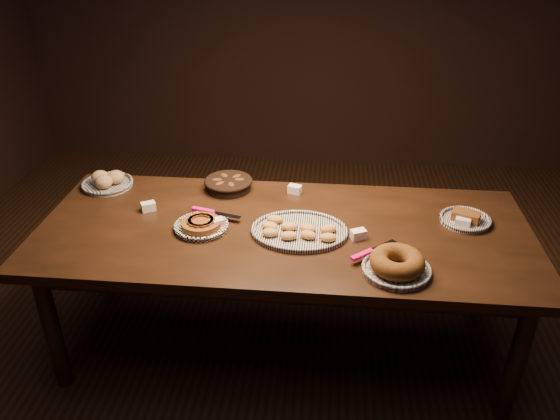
# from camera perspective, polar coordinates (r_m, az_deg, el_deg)

# --- Properties ---
(ground) EXTENTS (5.00, 5.00, 0.00)m
(ground) POSITION_cam_1_polar(r_m,az_deg,el_deg) (3.11, 0.35, -13.77)
(ground) COLOR black
(ground) RESTS_ON ground
(buffet_table) EXTENTS (2.40, 1.00, 0.75)m
(buffet_table) POSITION_cam_1_polar(r_m,az_deg,el_deg) (2.69, 0.39, -3.21)
(buffet_table) COLOR black
(buffet_table) RESTS_ON ground
(apple_tart_plate) EXTENTS (0.32, 0.29, 0.05)m
(apple_tart_plate) POSITION_cam_1_polar(r_m,az_deg,el_deg) (2.67, -8.23, -1.55)
(apple_tart_plate) COLOR white
(apple_tart_plate) RESTS_ON buffet_table
(madeleine_platter) EXTENTS (0.46, 0.37, 0.05)m
(madeleine_platter) POSITION_cam_1_polar(r_m,az_deg,el_deg) (2.60, 1.94, -2.17)
(madeleine_platter) COLOR black
(madeleine_platter) RESTS_ON buffet_table
(bundt_cake_plate) EXTENTS (0.35, 0.37, 0.09)m
(bundt_cake_plate) POSITION_cam_1_polar(r_m,az_deg,el_deg) (2.38, 12.09, -5.57)
(bundt_cake_plate) COLOR black
(bundt_cake_plate) RESTS_ON buffet_table
(croissant_basket) EXTENTS (0.31, 0.31, 0.07)m
(croissant_basket) POSITION_cam_1_polar(r_m,az_deg,el_deg) (3.01, -5.41, 2.81)
(croissant_basket) COLOR black
(croissant_basket) RESTS_ON buffet_table
(bread_roll_plate) EXTENTS (0.28, 0.28, 0.09)m
(bread_roll_plate) POSITION_cam_1_polar(r_m,az_deg,el_deg) (3.18, -17.62, 2.88)
(bread_roll_plate) COLOR white
(bread_roll_plate) RESTS_ON buffet_table
(loaf_plate) EXTENTS (0.25, 0.25, 0.06)m
(loaf_plate) POSITION_cam_1_polar(r_m,az_deg,el_deg) (2.84, 18.80, -0.89)
(loaf_plate) COLOR black
(loaf_plate) RESTS_ON buffet_table
(tent_cards) EXTENTS (1.66, 0.50, 0.04)m
(tent_cards) POSITION_cam_1_polar(r_m,az_deg,el_deg) (2.72, 1.49, -0.46)
(tent_cards) COLOR white
(tent_cards) RESTS_ON buffet_table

